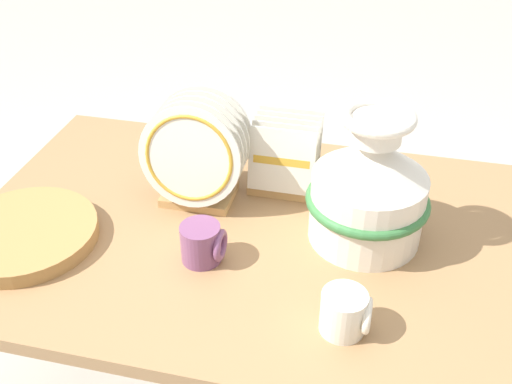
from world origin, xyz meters
The scene contains 7 objects.
display_table centered at (0.00, 0.00, 0.53)m, with size 1.39×0.89×0.59m.
ceramic_vase centered at (0.25, 0.04, 0.73)m, with size 0.28×0.28×0.32m.
dish_rack_round_plates centered at (-0.17, 0.09, 0.72)m, with size 0.25×0.16×0.28m.
dish_rack_square_plates centered at (0.03, 0.20, 0.67)m, with size 0.18×0.15×0.19m.
wicker_charger_stack centered at (-0.51, -0.16, 0.61)m, with size 0.34×0.34×0.04m.
mug_plum_glaze centered at (-0.09, -0.13, 0.64)m, with size 0.10×0.09×0.09m.
mug_cream_glaze centered at (0.24, -0.26, 0.64)m, with size 0.10×0.09×0.09m.
Camera 1 is at (0.25, -1.09, 1.48)m, focal length 42.00 mm.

